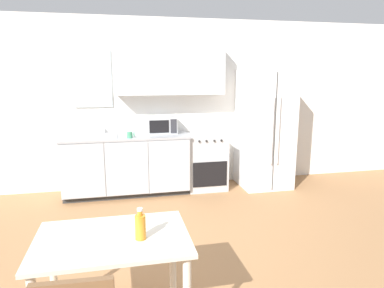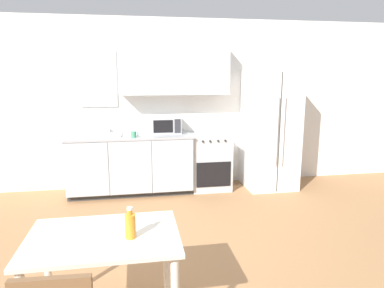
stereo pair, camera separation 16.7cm
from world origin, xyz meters
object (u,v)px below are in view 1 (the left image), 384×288
oven_range (205,161)px  coffee_mug (130,135)px  microwave (161,125)px  dining_table (113,252)px  refrigerator (265,129)px  drink_bottle (140,226)px

oven_range → coffee_mug: 1.32m
microwave → dining_table: size_ratio=0.44×
oven_range → microwave: microwave is taller
refrigerator → dining_table: 3.77m
drink_bottle → coffee_mug: bearing=89.1°
oven_range → drink_bottle: size_ratio=3.99×
coffee_mug → drink_bottle: (-0.04, -2.78, -0.15)m
microwave → coffee_mug: microwave is taller
microwave → drink_bottle: 3.16m
microwave → drink_bottle: bearing=-99.8°
drink_bottle → oven_range: bearing=67.8°
microwave → drink_bottle: (-0.54, -3.11, -0.24)m
refrigerator → drink_bottle: refrigerator is taller
dining_table → refrigerator: bearing=50.2°
coffee_mug → drink_bottle: size_ratio=0.49×
refrigerator → coffee_mug: 2.18m
oven_range → dining_table: (-1.43, -2.96, 0.16)m
coffee_mug → oven_range: bearing=11.6°
dining_table → drink_bottle: (0.19, -0.07, 0.21)m
refrigerator → microwave: (-1.68, 0.16, 0.10)m
coffee_mug → dining_table: bearing=-94.9°
oven_range → drink_bottle: (-1.23, -3.03, 0.37)m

